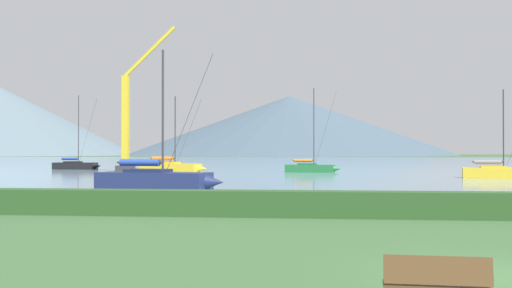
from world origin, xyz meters
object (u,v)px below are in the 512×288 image
Objects in this scene: sailboat_slip_10 at (171,167)px; park_bench_near_path at (437,281)px; sailboat_slip_2 at (499,172)px; dock_crane at (128,127)px; sailboat_slip_3 at (76,165)px; sailboat_slip_4 at (311,168)px; sailboat_slip_9 at (156,179)px.

park_bench_near_path is (19.69, -60.97, -0.14)m from sailboat_slip_10.
dock_crane is at bearing 171.26° from sailboat_slip_2.
dock_crane is (10.73, -9.43, 5.01)m from sailboat_slip_3.
sailboat_slip_4 is at bearing 150.92° from sailboat_slip_2.
sailboat_slip_9 is (-9.50, -35.87, 0.13)m from sailboat_slip_4.
sailboat_slip_2 is 43.71m from dock_crane.
park_bench_near_path is 0.09× the size of dock_crane.
sailboat_slip_3 is at bearing 154.89° from sailboat_slip_10.
sailboat_slip_4 is 1.14× the size of sailboat_slip_10.
sailboat_slip_10 is at bearing 113.16° from sailboat_slip_9.
sailboat_slip_4 is at bearing 2.11° from dock_crane.
sailboat_slip_10 is 0.50× the size of dock_crane.
sailboat_slip_2 is 23.50m from sailboat_slip_4.
sailboat_slip_3 is 34.69m from sailboat_slip_4.
dock_crane reaches higher than sailboat_slip_2.
sailboat_slip_3 reaches higher than park_bench_near_path.
sailboat_slip_3 is 0.58× the size of dock_crane.
sailboat_slip_10 is at bearing -31.01° from dock_crane.
sailboat_slip_9 is (-27.73, -21.03, 0.10)m from sailboat_slip_2.
sailboat_slip_2 is 56.89m from sailboat_slip_3.
sailboat_slip_9 is at bearing -69.10° from dock_crane.
sailboat_slip_10 is (-34.51, 10.03, 0.07)m from sailboat_slip_2.
sailboat_slip_4 is 6.15× the size of park_bench_near_path.
park_bench_near_path is at bearing -96.15° from sailboat_slip_2.
sailboat_slip_9 is at bearing 116.81° from park_bench_near_path.
park_bench_near_path is (3.41, -65.78, -0.05)m from sailboat_slip_4.
dock_crane is at bearing -33.25° from sailboat_slip_3.
sailboat_slip_2 is at bearing 48.03° from sailboat_slip_9.
sailboat_slip_3 is 21.90m from sailboat_slip_10.
dock_crane is at bearing -168.36° from sailboat_slip_4.
sailboat_slip_2 is at bearing 77.24° from park_bench_near_path.
sailboat_slip_2 is at bearing -18.80° from dock_crane.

